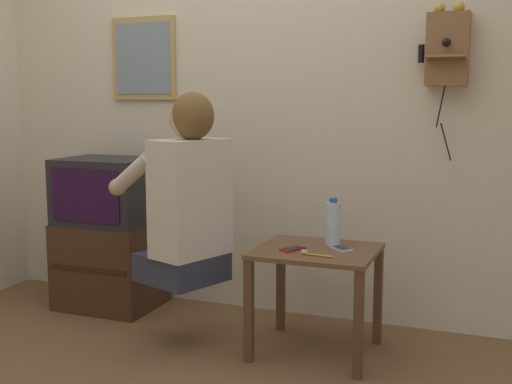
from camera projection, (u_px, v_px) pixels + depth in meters
The scene contains 12 objects.
ground_plane at pixel (168, 377), 2.87m from camera, with size 14.00×14.00×0.00m, color brown.
wall_back at pixel (255, 92), 3.68m from camera, with size 6.80×0.05×2.55m.
side_table at pixel (316, 269), 3.10m from camera, with size 0.57×0.51×0.52m.
person at pixel (187, 195), 3.13m from camera, with size 0.62×0.53×0.94m.
tv_stand at pixel (111, 264), 3.84m from camera, with size 0.56×0.46×0.51m.
television at pixel (107, 191), 3.76m from camera, with size 0.54×0.43×0.38m.
wall_phone_antique at pixel (447, 48), 3.19m from camera, with size 0.25×0.19×0.78m.
framed_picture at pixel (144, 58), 3.87m from camera, with size 0.43×0.03×0.49m.
cell_phone_held at pixel (293, 249), 3.07m from camera, with size 0.11×0.14×0.01m.
cell_phone_spare at pixel (341, 249), 3.07m from camera, with size 0.13×0.13×0.01m.
water_bottle at pixel (333, 223), 3.16m from camera, with size 0.07×0.07×0.23m.
toothbrush at pixel (315, 254), 2.95m from camera, with size 0.15×0.03×0.02m.
Camera 1 is at (1.36, -2.39, 1.23)m, focal length 45.00 mm.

